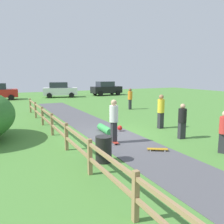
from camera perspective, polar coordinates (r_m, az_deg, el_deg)
ground_plane at (r=11.79m, az=-0.21°, el=-5.58°), size 60.00×60.00×0.00m
asphalt_path at (r=11.79m, az=-0.21°, el=-5.53°), size 2.40×28.00×0.02m
wooden_fence at (r=10.78m, az=-12.75°, el=-3.58°), size 0.12×18.12×1.10m
trash_bin at (r=8.25m, az=-2.03°, el=-8.89°), size 0.56×0.56×0.90m
skater_riding at (r=10.22m, az=0.44°, el=-1.66°), size 0.43×0.82×1.90m
skater_fallen at (r=12.17m, az=-1.37°, el=-4.14°), size 1.18×1.44×0.36m
skateboard_loose at (r=9.58m, az=10.86°, el=-8.73°), size 0.79×0.58×0.08m
bystander_yellow at (r=13.35m, az=11.66°, el=0.56°), size 0.45×0.45×1.88m
bystander_red at (r=9.95m, az=25.34°, el=-3.96°), size 0.52×0.52×1.64m
bystander_orange at (r=20.14m, az=4.37°, el=3.42°), size 0.47×0.47×1.78m
bystander_black at (r=11.46m, az=16.50°, el=-1.77°), size 0.38×0.38×1.65m
parked_car_white at (r=31.07m, az=-12.39°, el=5.24°), size 4.48×2.74×1.92m
parked_car_black at (r=33.22m, az=-1.42°, el=5.70°), size 4.28×2.17×1.92m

